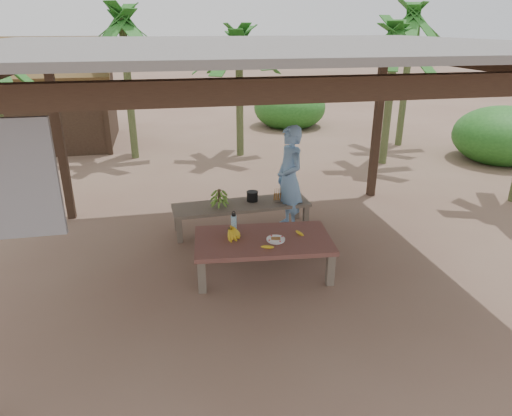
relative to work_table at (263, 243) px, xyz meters
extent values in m
plane|color=brown|center=(-0.06, 0.21, -0.43)|extent=(80.00, 80.00, 0.00)
cube|color=black|center=(-2.86, 2.51, 0.92)|extent=(0.13, 0.13, 2.70)
cube|color=black|center=(2.74, 2.51, 0.92)|extent=(0.13, 0.13, 2.70)
cube|color=black|center=(-0.06, -2.09, 2.27)|extent=(5.80, 0.14, 0.18)
cube|color=black|center=(-0.06, 2.51, 2.27)|extent=(5.80, 0.14, 0.18)
cube|color=black|center=(2.74, 0.21, 2.27)|extent=(0.14, 4.80, 0.18)
cube|color=slate|center=(-0.06, 0.21, 2.49)|extent=(6.60, 5.60, 0.06)
cube|color=slate|center=(-2.16, -2.09, 1.72)|extent=(0.45, 0.05, 0.85)
cube|color=brown|center=(-0.86, -0.34, -0.21)|extent=(0.11, 0.11, 0.44)
cube|color=brown|center=(0.78, -0.50, -0.21)|extent=(0.11, 0.11, 0.44)
cube|color=brown|center=(-0.78, 0.50, -0.21)|extent=(0.11, 0.11, 0.44)
cube|color=brown|center=(0.86, 0.34, -0.21)|extent=(0.11, 0.11, 0.44)
cube|color=maroon|center=(0.00, 0.00, 0.04)|extent=(1.89, 1.17, 0.06)
cube|color=brown|center=(-1.06, 1.14, -0.23)|extent=(0.08, 0.08, 0.40)
cube|color=brown|center=(1.00, 1.24, -0.23)|extent=(0.08, 0.08, 0.40)
cube|color=brown|center=(-1.08, 1.60, -0.23)|extent=(0.08, 0.08, 0.40)
cube|color=brown|center=(0.97, 1.70, -0.23)|extent=(0.08, 0.08, 0.40)
cube|color=brown|center=(-0.04, 1.42, -0.01)|extent=(2.23, 0.71, 0.05)
cylinder|color=white|center=(0.15, -0.10, 0.07)|extent=(0.23, 0.23, 0.01)
cylinder|color=white|center=(0.15, -0.10, 0.09)|extent=(0.25, 0.25, 0.02)
cube|color=brown|center=(0.15, -0.10, 0.09)|extent=(0.14, 0.11, 0.02)
ellipsoid|color=yellow|center=(-0.01, -0.30, 0.09)|extent=(0.18, 0.06, 0.04)
ellipsoid|color=yellow|center=(0.51, 0.01, 0.09)|extent=(0.10, 0.16, 0.04)
cylinder|color=#429ACF|center=(-0.34, 0.32, 0.18)|extent=(0.08, 0.08, 0.22)
cylinder|color=black|center=(-0.34, 0.32, 0.30)|extent=(0.06, 0.06, 0.03)
torus|color=black|center=(-0.34, 0.32, 0.33)|extent=(0.05, 0.01, 0.05)
cylinder|color=black|center=(0.16, 1.52, 0.09)|extent=(0.18, 0.18, 0.15)
imported|color=#6F9CD2|center=(0.73, 1.34, 0.42)|extent=(0.50, 0.68, 1.70)
cube|color=black|center=(-4.56, 8.21, 0.57)|extent=(4.00, 3.00, 2.00)
cube|color=brown|center=(-4.56, 7.36, 1.92)|extent=(4.40, 1.73, 1.00)
cube|color=brown|center=(-4.56, 9.06, 1.92)|extent=(4.40, 1.73, 1.00)
cylinder|color=#596638|center=(3.99, 4.54, 1.05)|extent=(0.18, 0.18, 2.98)
cylinder|color=#596638|center=(0.73, 5.96, 0.98)|extent=(0.18, 0.18, 2.83)
cylinder|color=#596638|center=(-1.92, 6.26, 1.20)|extent=(0.18, 0.18, 3.27)
cylinder|color=#596638|center=(-4.18, 4.00, 0.93)|extent=(0.18, 0.18, 2.73)
cylinder|color=#596638|center=(5.24, 6.12, 1.24)|extent=(0.18, 0.18, 3.36)
camera|label=1|loc=(-1.20, -5.32, 2.70)|focal=32.00mm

